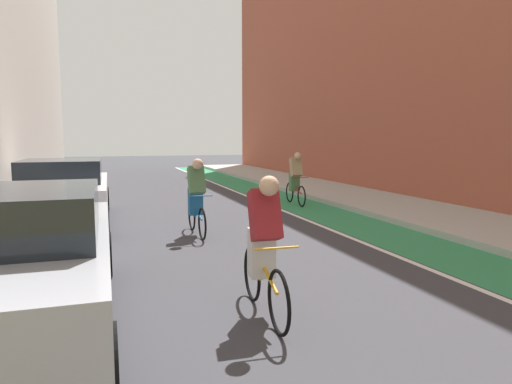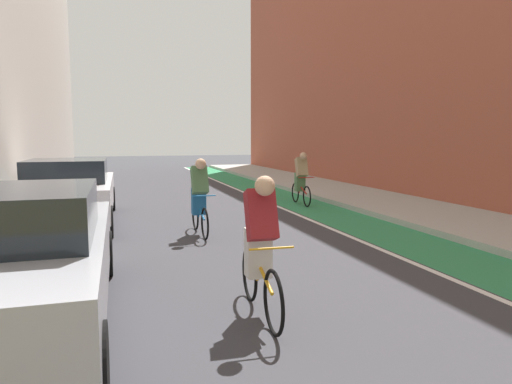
{
  "view_description": "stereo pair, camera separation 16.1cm",
  "coord_description": "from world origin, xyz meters",
  "px_view_note": "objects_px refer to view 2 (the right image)",
  "views": [
    {
      "loc": [
        -2.27,
        4.76,
        2.03
      ],
      "look_at": [
        -0.09,
        11.27,
        1.22
      ],
      "focal_mm": 32.38,
      "sensor_mm": 36.0,
      "label": 1
    },
    {
      "loc": [
        -2.12,
        4.71,
        2.03
      ],
      "look_at": [
        -0.09,
        11.27,
        1.22
      ],
      "focal_mm": 32.38,
      "sensor_mm": 36.0,
      "label": 2
    }
  ],
  "objects_px": {
    "parked_sedan_white": "(69,191)",
    "cyclist_mid": "(260,243)",
    "cyclist_trailing": "(199,196)",
    "parked_sedan_silver": "(15,258)",
    "cyclist_far": "(301,177)"
  },
  "relations": [
    {
      "from": "parked_sedan_white",
      "to": "cyclist_mid",
      "type": "bearing_deg",
      "value": -68.93
    },
    {
      "from": "cyclist_mid",
      "to": "cyclist_trailing",
      "type": "xyz_separation_m",
      "value": [
        0.14,
        4.59,
        -0.04
      ]
    },
    {
      "from": "cyclist_trailing",
      "to": "parked_sedan_silver",
      "type": "bearing_deg",
      "value": -122.37
    },
    {
      "from": "cyclist_trailing",
      "to": "cyclist_far",
      "type": "bearing_deg",
      "value": 42.78
    },
    {
      "from": "parked_sedan_silver",
      "to": "parked_sedan_white",
      "type": "distance_m",
      "value": 6.3
    },
    {
      "from": "cyclist_mid",
      "to": "cyclist_far",
      "type": "distance_m",
      "value": 8.91
    },
    {
      "from": "cyclist_far",
      "to": "parked_sedan_white",
      "type": "bearing_deg",
      "value": -167.76
    },
    {
      "from": "cyclist_trailing",
      "to": "cyclist_far",
      "type": "xyz_separation_m",
      "value": [
        3.72,
        3.44,
        0.04
      ]
    },
    {
      "from": "parked_sedan_white",
      "to": "cyclist_far",
      "type": "height_order",
      "value": "cyclist_far"
    },
    {
      "from": "cyclist_trailing",
      "to": "cyclist_mid",
      "type": "bearing_deg",
      "value": -91.73
    },
    {
      "from": "cyclist_trailing",
      "to": "parked_sedan_white",
      "type": "bearing_deg",
      "value": 142.73
    },
    {
      "from": "parked_sedan_silver",
      "to": "cyclist_far",
      "type": "height_order",
      "value": "cyclist_far"
    },
    {
      "from": "cyclist_far",
      "to": "cyclist_trailing",
      "type": "bearing_deg",
      "value": -137.22
    },
    {
      "from": "parked_sedan_silver",
      "to": "cyclist_mid",
      "type": "bearing_deg",
      "value": -7.49
    },
    {
      "from": "parked_sedan_silver",
      "to": "cyclist_trailing",
      "type": "height_order",
      "value": "cyclist_trailing"
    }
  ]
}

